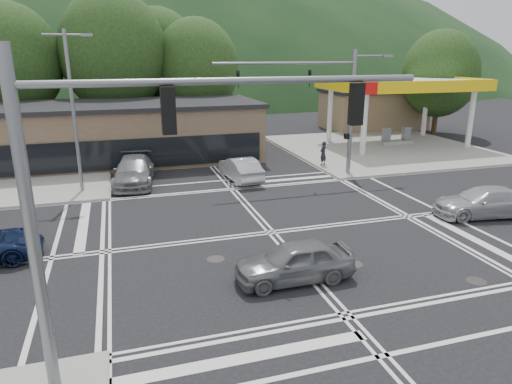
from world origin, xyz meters
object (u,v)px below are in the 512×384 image
object	(u,v)px
car_queue_a	(240,169)
car_northbound	(134,171)
car_queue_b	(213,142)
pedestrian	(323,153)
car_grey_center	(294,261)
car_silver_east	(484,202)

from	to	relation	value
car_queue_a	car_northbound	distance (m)	6.59
car_queue_b	pedestrian	xyz separation A→B (m)	(6.20, -8.08, 0.33)
car_grey_center	car_northbound	xyz separation A→B (m)	(-4.81, 14.60, 0.09)
car_queue_b	car_queue_a	bearing A→B (deg)	94.40
car_silver_east	car_queue_b	xyz separation A→B (m)	(-9.48, 19.69, -0.05)
car_grey_center	car_northbound	distance (m)	15.37
car_queue_a	car_silver_east	bearing A→B (deg)	129.70
car_queue_a	car_grey_center	bearing A→B (deg)	78.17
car_queue_b	car_silver_east	bearing A→B (deg)	121.86
car_grey_center	car_northbound	bearing A→B (deg)	-161.40
car_queue_a	pedestrian	size ratio (longest dim) A/B	2.68
pedestrian	car_queue_a	bearing A→B (deg)	-16.64
car_grey_center	car_queue_b	xyz separation A→B (m)	(1.98, 23.21, -0.06)
car_silver_east	pedestrian	size ratio (longest dim) A/B	2.94
car_queue_a	car_northbound	world-z (taller)	car_northbound
car_silver_east	car_queue_b	distance (m)	21.85
car_silver_east	car_queue_a	world-z (taller)	car_queue_a
car_silver_east	car_northbound	bearing A→B (deg)	-114.30
car_grey_center	pedestrian	xyz separation A→B (m)	(8.19, 15.13, 0.26)
car_silver_east	pedestrian	xyz separation A→B (m)	(-3.28, 11.61, 0.27)
car_grey_center	car_queue_a	bearing A→B (deg)	173.23
car_queue_b	car_grey_center	bearing A→B (deg)	91.27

